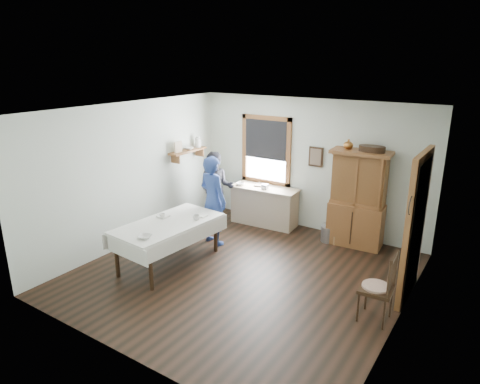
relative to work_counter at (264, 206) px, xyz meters
The scene contains 20 objects.
room 2.49m from the work_counter, 68.76° to the right, with size 5.01×5.01×2.70m.
window 1.26m from the work_counter, 117.77° to the left, with size 1.18×0.07×1.48m.
doorway 3.62m from the work_counter, 21.56° to the right, with size 0.09×1.14×2.22m.
wall_shelf 2.02m from the work_counter, 158.24° to the right, with size 0.24×1.00×0.44m.
framed_picture 1.54m from the work_counter, 17.44° to the left, with size 0.30×0.04×0.40m, color #322011.
rug_beater 3.99m from the work_counter, 29.38° to the right, with size 0.27×0.27×0.01m, color black.
work_counter is the anchor object (origin of this frame).
china_hutch 2.05m from the work_counter, ahead, with size 1.08×0.51×1.84m, color brown.
dining_table 2.56m from the work_counter, 99.95° to the right, with size 1.00×1.91×0.76m, color white.
spindle_chair 3.79m from the work_counter, 36.22° to the right, with size 0.47×0.47×1.03m, color #322011.
pail 1.54m from the work_counter, ahead, with size 0.29×0.29×0.31m, color gray.
wicker_basket 1.63m from the work_counter, ahead, with size 0.30×0.21×0.18m, color #976B44.
woman_blue 1.48m from the work_counter, 103.03° to the right, with size 0.59×0.38×1.60m, color navy.
figure_dark 1.08m from the work_counter, 149.84° to the right, with size 0.71×0.55×1.46m, color black.
table_cup_a 2.20m from the work_counter, 92.93° to the right, with size 0.12×0.12×0.09m, color silver.
table_cup_b 2.55m from the work_counter, 104.84° to the right, with size 0.10×0.10×0.09m, color silver.
table_bowl 3.25m from the work_counter, 95.03° to the right, with size 0.23×0.23×0.06m, color silver.
counter_book 0.50m from the work_counter, 163.11° to the left, with size 0.17×0.23×0.02m, color brown.
counter_bowl 0.70m from the work_counter, 164.37° to the right, with size 0.18×0.18×0.06m, color silver.
shelf_bowl 2.03m from the work_counter, 158.63° to the right, with size 0.22×0.22×0.05m, color silver.
Camera 1 is at (3.48, -5.37, 3.45)m, focal length 32.00 mm.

